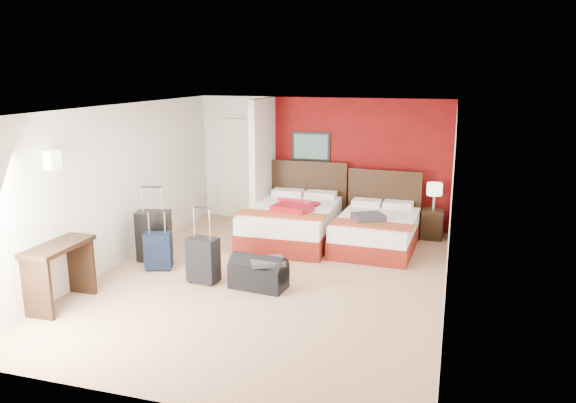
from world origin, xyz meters
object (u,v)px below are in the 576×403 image
at_px(suitcase_navy, 158,252).
at_px(nightstand, 432,224).
at_px(bed_left, 292,224).
at_px(table_lamp, 434,196).
at_px(desk, 59,275).
at_px(bed_right, 376,233).
at_px(red_suitcase_open, 296,205).
at_px(duffel_bag, 259,275).
at_px(suitcase_charcoal, 203,261).
at_px(suitcase_black, 154,237).

bearing_deg(suitcase_navy, nightstand, 17.19).
relative_size(bed_left, table_lamp, 4.29).
relative_size(bed_left, nightstand, 3.91).
bearing_deg(table_lamp, desk, -135.40).
relative_size(bed_right, table_lamp, 3.77).
distance_m(red_suitcase_open, duffel_bag, 2.22).
distance_m(bed_left, duffel_bag, 2.28).
relative_size(suitcase_charcoal, duffel_bag, 0.82).
xyz_separation_m(bed_left, nightstand, (2.42, 0.89, -0.05)).
bearing_deg(suitcase_navy, bed_left, 33.38).
distance_m(bed_right, suitcase_charcoal, 3.18).
height_order(red_suitcase_open, suitcase_charcoal, red_suitcase_open).
distance_m(table_lamp, suitcase_charcoal, 4.46).
relative_size(bed_left, desk, 2.10).
bearing_deg(bed_right, table_lamp, 46.63).
bearing_deg(nightstand, suitcase_black, -146.92).
xyz_separation_m(red_suitcase_open, duffel_bag, (0.08, -2.17, -0.49)).
bearing_deg(table_lamp, bed_left, -159.75).
relative_size(bed_left, duffel_bag, 2.71).
bearing_deg(duffel_bag, desk, -144.00).
bearing_deg(table_lamp, suitcase_black, -149.06).
relative_size(red_suitcase_open, table_lamp, 1.81).
relative_size(bed_right, desk, 1.84).
xyz_separation_m(bed_left, suitcase_black, (-1.83, -1.65, 0.08)).
relative_size(bed_left, suitcase_navy, 3.79).
height_order(suitcase_charcoal, desk, desk).
relative_size(table_lamp, desk, 0.49).
xyz_separation_m(bed_right, suitcase_charcoal, (-2.17, -2.32, 0.04)).
relative_size(table_lamp, duffel_bag, 0.63).
bearing_deg(suitcase_black, bed_left, 26.09).
height_order(bed_right, red_suitcase_open, red_suitcase_open).
bearing_deg(desk, bed_right, 43.48).
xyz_separation_m(red_suitcase_open, suitcase_navy, (-1.65, -1.91, -0.41)).
height_order(bed_right, nightstand, bed_right).
relative_size(nightstand, desk, 0.54).
xyz_separation_m(suitcase_navy, desk, (-0.56, -1.56, 0.14)).
bearing_deg(suitcase_black, suitcase_charcoal, -45.13).
distance_m(suitcase_black, suitcase_navy, 0.47).
bearing_deg(duffel_bag, suitcase_charcoal, -171.14).
xyz_separation_m(nightstand, suitcase_navy, (-3.97, -2.91, 0.01)).
distance_m(bed_right, table_lamp, 1.36).
xyz_separation_m(table_lamp, suitcase_navy, (-3.97, -2.91, -0.51)).
xyz_separation_m(table_lamp, suitcase_charcoal, (-3.07, -3.20, -0.47)).
bearing_deg(desk, suitcase_charcoal, 39.82).
bearing_deg(red_suitcase_open, nightstand, 36.85).
relative_size(suitcase_black, desk, 0.78).
distance_m(bed_right, suitcase_navy, 3.68).
bearing_deg(suitcase_black, desk, -114.36).
bearing_deg(suitcase_black, suitcase_navy, -68.71).
bearing_deg(desk, red_suitcase_open, 56.25).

